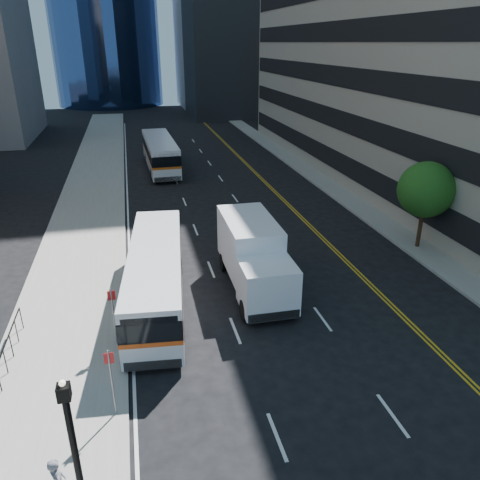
{
  "coord_description": "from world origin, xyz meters",
  "views": [
    {
      "loc": [
        -7.14,
        -14.52,
        11.38
      ],
      "look_at": [
        -2.54,
        5.2,
        2.8
      ],
      "focal_mm": 35.0,
      "sensor_mm": 36.0,
      "label": 1
    }
  ],
  "objects_px": {
    "lamp_post": "(75,455)",
    "box_truck": "(254,256)",
    "bus_rear": "(160,153)",
    "street_tree": "(426,190)",
    "bus_front": "(156,275)"
  },
  "relations": [
    {
      "from": "street_tree",
      "to": "bus_front",
      "type": "distance_m",
      "value": 15.96
    },
    {
      "from": "bus_front",
      "to": "lamp_post",
      "type": "bearing_deg",
      "value": -96.77
    },
    {
      "from": "bus_front",
      "to": "bus_rear",
      "type": "height_order",
      "value": "bus_rear"
    },
    {
      "from": "bus_front",
      "to": "bus_rear",
      "type": "relative_size",
      "value": 0.94
    },
    {
      "from": "street_tree",
      "to": "lamp_post",
      "type": "distance_m",
      "value": 22.82
    },
    {
      "from": "bus_rear",
      "to": "street_tree",
      "type": "bearing_deg",
      "value": -60.82
    },
    {
      "from": "lamp_post",
      "to": "box_truck",
      "type": "xyz_separation_m",
      "value": [
        7.21,
        11.46,
        -0.95
      ]
    },
    {
      "from": "street_tree",
      "to": "box_truck",
      "type": "xyz_separation_m",
      "value": [
        -10.79,
        -2.54,
        -1.87
      ]
    },
    {
      "from": "bus_front",
      "to": "box_truck",
      "type": "relative_size",
      "value": 1.54
    },
    {
      "from": "bus_front",
      "to": "bus_rear",
      "type": "bearing_deg",
      "value": 91.16
    },
    {
      "from": "bus_front",
      "to": "box_truck",
      "type": "distance_m",
      "value": 4.77
    },
    {
      "from": "lamp_post",
      "to": "street_tree",
      "type": "bearing_deg",
      "value": 37.87
    },
    {
      "from": "bus_rear",
      "to": "bus_front",
      "type": "bearing_deg",
      "value": -96.23
    },
    {
      "from": "lamp_post",
      "to": "bus_rear",
      "type": "height_order",
      "value": "lamp_post"
    },
    {
      "from": "street_tree",
      "to": "bus_front",
      "type": "bearing_deg",
      "value": -169.34
    }
  ]
}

